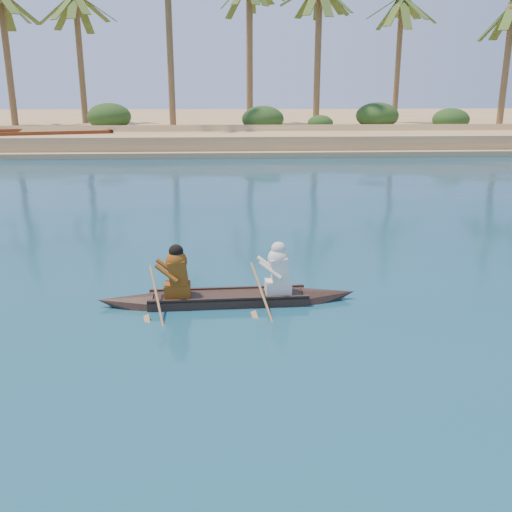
{
  "coord_description": "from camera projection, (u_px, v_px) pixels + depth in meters",
  "views": [
    {
      "loc": [
        1.53,
        -15.6,
        4.51
      ],
      "look_at": [
        2.27,
        -2.72,
        0.67
      ],
      "focal_mm": 40.0,
      "sensor_mm": 36.0,
      "label": 1
    }
  ],
  "objects": [
    {
      "name": "canoe",
      "position": [
        228.0,
        290.0,
        12.31
      ],
      "size": [
        5.62,
        0.95,
        1.54
      ],
      "rotation": [
        0.0,
        0.0,
        0.04
      ],
      "color": "#30221A",
      "rests_on": "ground"
    },
    {
      "name": "barge_mid",
      "position": [
        35.0,
        143.0,
        41.13
      ],
      "size": [
        11.37,
        6.25,
        1.8
      ],
      "rotation": [
        0.0,
        0.0,
        0.26
      ],
      "color": "#5C2E13",
      "rests_on": "ground"
    },
    {
      "name": "shrub_cluster",
      "position": [
        204.0,
        130.0,
        45.94
      ],
      "size": [
        100.0,
        6.0,
        2.4
      ],
      "primitive_type": null,
      "color": "#234017",
      "rests_on": "ground"
    },
    {
      "name": "palm_grove",
      "position": [
        203.0,
        43.0,
        47.35
      ],
      "size": [
        110.0,
        14.0,
        16.0
      ],
      "primitive_type": null,
      "color": "#37521D",
      "rests_on": "ground"
    },
    {
      "name": "sandy_embankment",
      "position": [
        208.0,
        126.0,
        60.85
      ],
      "size": [
        150.0,
        51.0,
        1.5
      ],
      "color": "tan",
      "rests_on": "ground"
    },
    {
      "name": "ground",
      "position": [
        171.0,
        253.0,
        16.13
      ],
      "size": [
        160.0,
        160.0,
        0.0
      ],
      "primitive_type": "plane",
      "color": "#0B284A",
      "rests_on": "ground"
    }
  ]
}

